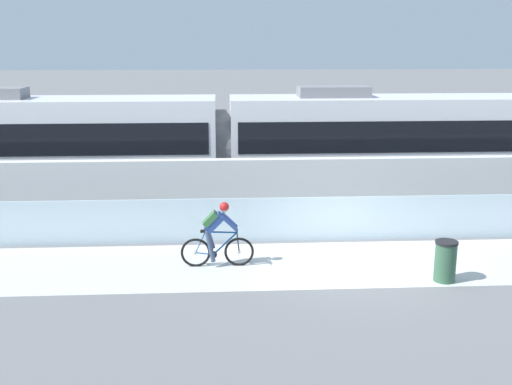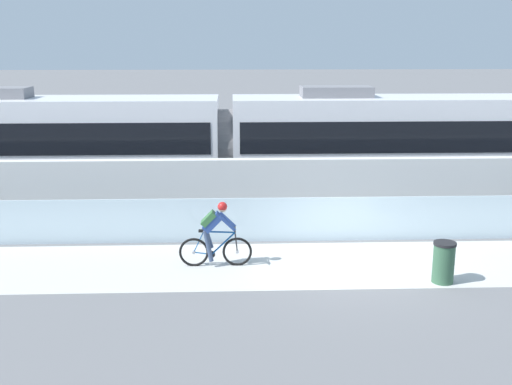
# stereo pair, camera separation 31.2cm
# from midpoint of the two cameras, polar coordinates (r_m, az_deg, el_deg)

# --- Properties ---
(ground_plane) EXTENTS (200.00, 200.00, 0.00)m
(ground_plane) POSITION_cam_midpoint_polar(r_m,az_deg,el_deg) (15.45, 9.40, -6.54)
(ground_plane) COLOR slate
(bike_path_deck) EXTENTS (32.00, 3.20, 0.01)m
(bike_path_deck) POSITION_cam_midpoint_polar(r_m,az_deg,el_deg) (15.44, 9.40, -6.52)
(bike_path_deck) COLOR beige
(bike_path_deck) RESTS_ON ground
(glass_parapet) EXTENTS (32.00, 0.05, 1.22)m
(glass_parapet) POSITION_cam_midpoint_polar(r_m,az_deg,el_deg) (16.98, 8.26, -2.43)
(glass_parapet) COLOR silver
(glass_parapet) RESTS_ON ground
(concrete_barrier_wall) EXTENTS (32.00, 0.36, 1.94)m
(concrete_barrier_wall) POSITION_cam_midpoint_polar(r_m,az_deg,el_deg) (18.60, 7.31, 0.20)
(concrete_barrier_wall) COLOR silver
(concrete_barrier_wall) RESTS_ON ground
(tram_rail_near) EXTENTS (32.00, 0.08, 0.01)m
(tram_rail_near) POSITION_cam_midpoint_polar(r_m,az_deg,el_deg) (21.21, 6.15, -0.75)
(tram_rail_near) COLOR #595654
(tram_rail_near) RESTS_ON ground
(tram_rail_far) EXTENTS (32.00, 0.08, 0.01)m
(tram_rail_far) POSITION_cam_midpoint_polar(r_m,az_deg,el_deg) (22.59, 5.63, 0.18)
(tram_rail_far) COLOR #595654
(tram_rail_far) RESTS_ON ground
(tram) EXTENTS (22.56, 2.54, 3.81)m
(tram) POSITION_cam_midpoint_polar(r_m,az_deg,el_deg) (21.30, -2.43, 4.58)
(tram) COLOR silver
(tram) RESTS_ON ground
(cyclist_on_bike) EXTENTS (1.77, 0.58, 1.61)m
(cyclist_on_bike) POSITION_cam_midpoint_polar(r_m,az_deg,el_deg) (14.88, -3.21, -3.91)
(cyclist_on_bike) COLOR black
(cyclist_on_bike) RESTS_ON ground
(trash_bin) EXTENTS (0.51, 0.51, 0.96)m
(trash_bin) POSITION_cam_midpoint_polar(r_m,az_deg,el_deg) (14.64, 17.52, -6.18)
(trash_bin) COLOR #33593F
(trash_bin) RESTS_ON ground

